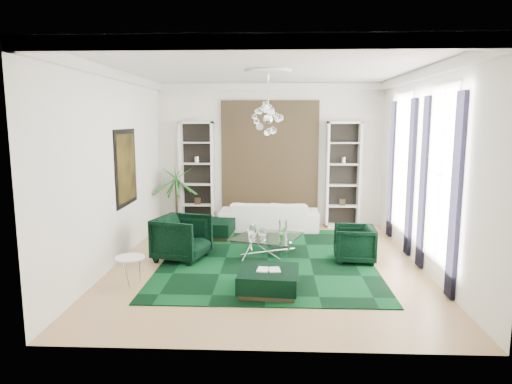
{
  "coord_description": "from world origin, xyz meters",
  "views": [
    {
      "loc": [
        0.14,
        -8.78,
        2.83
      ],
      "look_at": [
        -0.25,
        0.5,
        1.37
      ],
      "focal_mm": 32.0,
      "sensor_mm": 36.0,
      "label": 1
    }
  ],
  "objects_px": {
    "sofa": "(269,216)",
    "palm": "(176,188)",
    "armchair_left": "(182,238)",
    "coffee_table": "(268,246)",
    "side_table": "(130,271)",
    "ottoman_front": "(269,281)",
    "armchair_right": "(354,244)",
    "ottoman_side": "(213,229)"
  },
  "relations": [
    {
      "from": "sofa",
      "to": "coffee_table",
      "type": "bearing_deg",
      "value": 91.28
    },
    {
      "from": "armchair_right",
      "to": "ottoman_front",
      "type": "xyz_separation_m",
      "value": [
        -1.7,
        -1.75,
        -0.17
      ]
    },
    {
      "from": "ottoman_front",
      "to": "side_table",
      "type": "xyz_separation_m",
      "value": [
        -2.4,
        0.25,
        0.05
      ]
    },
    {
      "from": "ottoman_side",
      "to": "armchair_right",
      "type": "bearing_deg",
      "value": -30.14
    },
    {
      "from": "coffee_table",
      "to": "ottoman_front",
      "type": "distance_m",
      "value": 2.1
    },
    {
      "from": "sofa",
      "to": "palm",
      "type": "height_order",
      "value": "palm"
    },
    {
      "from": "armchair_right",
      "to": "palm",
      "type": "xyz_separation_m",
      "value": [
        -4.2,
        2.75,
        0.7
      ]
    },
    {
      "from": "sofa",
      "to": "armchair_left",
      "type": "bearing_deg",
      "value": 57.84
    },
    {
      "from": "ottoman_side",
      "to": "palm",
      "type": "relative_size",
      "value": 0.44
    },
    {
      "from": "ottoman_side",
      "to": "ottoman_front",
      "type": "relative_size",
      "value": 0.98
    },
    {
      "from": "sofa",
      "to": "ottoman_front",
      "type": "bearing_deg",
      "value": 91.93
    },
    {
      "from": "armchair_right",
      "to": "palm",
      "type": "distance_m",
      "value": 5.07
    },
    {
      "from": "armchair_left",
      "to": "palm",
      "type": "bearing_deg",
      "value": 30.74
    },
    {
      "from": "armchair_left",
      "to": "palm",
      "type": "xyz_separation_m",
      "value": [
        -0.7,
        2.75,
        0.62
      ]
    },
    {
      "from": "coffee_table",
      "to": "palm",
      "type": "relative_size",
      "value": 0.57
    },
    {
      "from": "armchair_right",
      "to": "ottoman_side",
      "type": "height_order",
      "value": "armchair_right"
    },
    {
      "from": "coffee_table",
      "to": "palm",
      "type": "height_order",
      "value": "palm"
    },
    {
      "from": "armchair_left",
      "to": "sofa",
      "type": "bearing_deg",
      "value": -16.98
    },
    {
      "from": "palm",
      "to": "armchair_right",
      "type": "bearing_deg",
      "value": -33.22
    },
    {
      "from": "ottoman_front",
      "to": "palm",
      "type": "xyz_separation_m",
      "value": [
        -2.5,
        4.5,
        0.88
      ]
    },
    {
      "from": "sofa",
      "to": "coffee_table",
      "type": "relative_size",
      "value": 2.09
    },
    {
      "from": "ottoman_front",
      "to": "palm",
      "type": "relative_size",
      "value": 0.45
    },
    {
      "from": "palm",
      "to": "ottoman_side",
      "type": "bearing_deg",
      "value": -40.82
    },
    {
      "from": "armchair_right",
      "to": "side_table",
      "type": "relative_size",
      "value": 1.59
    },
    {
      "from": "armchair_left",
      "to": "ottoman_side",
      "type": "bearing_deg",
      "value": 3.93
    },
    {
      "from": "armchair_left",
      "to": "side_table",
      "type": "bearing_deg",
      "value": 174.66
    },
    {
      "from": "sofa",
      "to": "armchair_left",
      "type": "relative_size",
      "value": 2.56
    },
    {
      "from": "side_table",
      "to": "ottoman_front",
      "type": "bearing_deg",
      "value": -5.95
    },
    {
      "from": "coffee_table",
      "to": "side_table",
      "type": "height_order",
      "value": "side_table"
    },
    {
      "from": "ottoman_front",
      "to": "side_table",
      "type": "relative_size",
      "value": 1.89
    },
    {
      "from": "ottoman_side",
      "to": "side_table",
      "type": "bearing_deg",
      "value": -106.86
    },
    {
      "from": "armchair_right",
      "to": "coffee_table",
      "type": "bearing_deg",
      "value": -97.0
    },
    {
      "from": "side_table",
      "to": "palm",
      "type": "xyz_separation_m",
      "value": [
        -0.1,
        4.25,
        0.83
      ]
    },
    {
      "from": "sofa",
      "to": "ottoman_front",
      "type": "relative_size",
      "value": 2.65
    },
    {
      "from": "side_table",
      "to": "ottoman_side",
      "type": "bearing_deg",
      "value": 73.14
    },
    {
      "from": "ottoman_side",
      "to": "side_table",
      "type": "height_order",
      "value": "side_table"
    },
    {
      "from": "coffee_table",
      "to": "ottoman_side",
      "type": "xyz_separation_m",
      "value": [
        -1.35,
        1.45,
        -0.0
      ]
    },
    {
      "from": "armchair_left",
      "to": "side_table",
      "type": "xyz_separation_m",
      "value": [
        -0.6,
        -1.5,
        -0.21
      ]
    },
    {
      "from": "side_table",
      "to": "sofa",
      "type": "bearing_deg",
      "value": 60.48
    },
    {
      "from": "armchair_left",
      "to": "side_table",
      "type": "relative_size",
      "value": 1.95
    },
    {
      "from": "armchair_left",
      "to": "coffee_table",
      "type": "distance_m",
      "value": 1.8
    },
    {
      "from": "sofa",
      "to": "coffee_table",
      "type": "height_order",
      "value": "sofa"
    }
  ]
}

